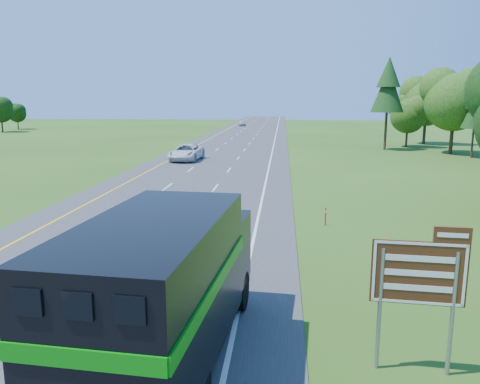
{
  "coord_description": "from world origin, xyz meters",
  "views": [
    {
      "loc": [
        6.8,
        -5.07,
        6.53
      ],
      "look_at": [
        4.64,
        18.61,
        1.81
      ],
      "focal_mm": 35.0,
      "sensor_mm": 36.0,
      "label": 1
    }
  ],
  "objects_px": {
    "far_car": "(242,123)",
    "exit_sign": "(420,279)",
    "horse_truck": "(166,288)",
    "white_suv": "(186,152)"
  },
  "relations": [
    {
      "from": "horse_truck",
      "to": "exit_sign",
      "type": "height_order",
      "value": "horse_truck"
    },
    {
      "from": "far_car",
      "to": "exit_sign",
      "type": "height_order",
      "value": "exit_sign"
    },
    {
      "from": "horse_truck",
      "to": "exit_sign",
      "type": "distance_m",
      "value": 5.99
    },
    {
      "from": "horse_truck",
      "to": "far_car",
      "type": "xyz_separation_m",
      "value": [
        -7.47,
        107.23,
        -1.41
      ]
    },
    {
      "from": "horse_truck",
      "to": "exit_sign",
      "type": "xyz_separation_m",
      "value": [
        5.97,
        0.49,
        0.24
      ]
    },
    {
      "from": "horse_truck",
      "to": "white_suv",
      "type": "distance_m",
      "value": 40.35
    },
    {
      "from": "horse_truck",
      "to": "white_suv",
      "type": "height_order",
      "value": "horse_truck"
    },
    {
      "from": "horse_truck",
      "to": "far_car",
      "type": "bearing_deg",
      "value": 98.66
    },
    {
      "from": "horse_truck",
      "to": "far_car",
      "type": "distance_m",
      "value": 107.5
    },
    {
      "from": "far_car",
      "to": "exit_sign",
      "type": "distance_m",
      "value": 107.59
    }
  ]
}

